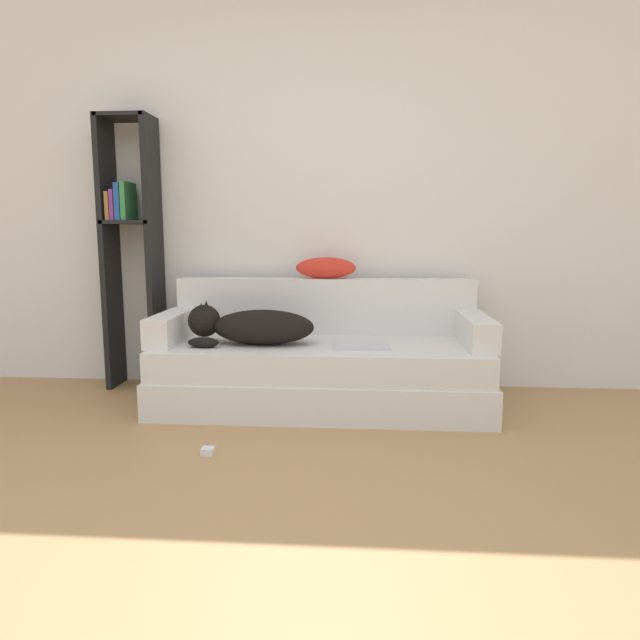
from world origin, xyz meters
TOP-DOWN VIEW (x-y plane):
  - ground_plane at (0.00, 0.00)m, footprint 20.00×20.00m
  - wall_back at (0.00, 2.40)m, footprint 7.88×0.06m
  - couch at (0.15, 1.85)m, footprint 1.94×0.81m
  - couch_backrest at (0.15, 2.19)m, footprint 1.90×0.15m
  - couch_arm_left at (-0.74, 1.85)m, footprint 0.15×0.62m
  - couch_arm_right at (1.05, 1.85)m, footprint 0.15×0.62m
  - dog at (-0.25, 1.78)m, footprint 0.74×0.31m
  - laptop at (0.39, 1.75)m, footprint 0.32×0.24m
  - throw_pillow at (0.16, 2.20)m, footprint 0.39×0.14m
  - bookshelf at (-1.13, 2.22)m, footprint 0.34×0.26m
  - power_adapter at (-0.32, 1.05)m, footprint 0.06×0.06m

SIDE VIEW (x-z plane):
  - ground_plane at x=0.00m, z-range 0.00..0.00m
  - power_adapter at x=-0.32m, z-range 0.00..0.03m
  - couch at x=0.15m, z-range 0.00..0.38m
  - laptop at x=0.39m, z-range 0.38..0.40m
  - couch_arm_left at x=-0.74m, z-range 0.38..0.55m
  - couch_arm_right at x=1.05m, z-range 0.38..0.55m
  - dog at x=-0.25m, z-range 0.37..0.61m
  - couch_backrest at x=0.15m, z-range 0.38..0.74m
  - throw_pillow at x=0.16m, z-range 0.74..0.87m
  - bookshelf at x=-1.13m, z-range 0.09..1.86m
  - wall_back at x=0.00m, z-range 0.00..2.70m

